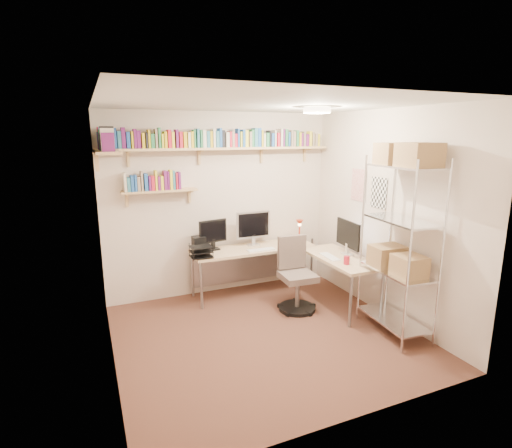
{
  "coord_description": "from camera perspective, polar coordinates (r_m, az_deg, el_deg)",
  "views": [
    {
      "loc": [
        -1.72,
        -3.72,
        2.2
      ],
      "look_at": [
        0.12,
        0.55,
        1.16
      ],
      "focal_mm": 28.0,
      "sensor_mm": 36.0,
      "label": 1
    }
  ],
  "objects": [
    {
      "name": "wire_rack",
      "position": [
        4.53,
        20.08,
        1.27
      ],
      "size": [
        0.49,
        0.89,
        2.12
      ],
      "rotation": [
        0.0,
        0.0,
        -0.09
      ],
      "color": "silver",
      "rests_on": "ground"
    },
    {
      "name": "wall_shelves",
      "position": [
        5.18,
        -9.01,
        10.61
      ],
      "size": [
        3.12,
        1.09,
        0.8
      ],
      "color": "#D0B775",
      "rests_on": "ground"
    },
    {
      "name": "office_chair",
      "position": [
        5.16,
        5.71,
        -7.87
      ],
      "size": [
        0.49,
        0.5,
        0.94
      ],
      "rotation": [
        0.0,
        0.0,
        -0.06
      ],
      "color": "black",
      "rests_on": "ground"
    },
    {
      "name": "corner_desk",
      "position": [
        5.39,
        1.75,
        -3.92
      ],
      "size": [
        2.06,
        1.7,
        1.16
      ],
      "color": "beige",
      "rests_on": "ground"
    },
    {
      "name": "ground",
      "position": [
        4.65,
        1.38,
        -15.58
      ],
      "size": [
        3.2,
        3.2,
        0.0
      ],
      "primitive_type": "plane",
      "color": "#42271C",
      "rests_on": "ground"
    },
    {
      "name": "room_shell",
      "position": [
        4.15,
        1.54,
        3.62
      ],
      "size": [
        3.24,
        3.04,
        2.52
      ],
      "color": "beige",
      "rests_on": "ground"
    }
  ]
}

